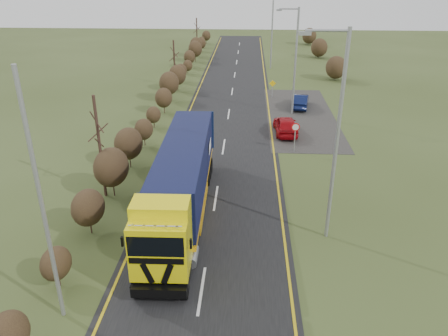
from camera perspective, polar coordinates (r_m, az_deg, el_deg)
ground at (r=22.06m, az=-1.86°, el=-8.96°), size 160.00×160.00×0.00m
road at (r=30.85m, az=-0.26°, el=1.40°), size 8.00×120.00×0.02m
layby at (r=40.45m, az=9.92°, el=6.79°), size 6.00×18.00×0.02m
lane_markings at (r=30.56m, az=-0.29°, el=1.21°), size 7.52×116.00×0.01m
hedgerow at (r=29.28m, az=-12.33°, el=2.89°), size 2.24×102.04×6.05m
lorry at (r=22.77m, az=-5.57°, el=-1.53°), size 2.72×13.97×3.88m
car_red_hatchback at (r=35.47m, az=8.05°, el=5.56°), size 1.91×4.29×1.43m
car_blue_sedan at (r=42.64m, az=9.96°, el=8.62°), size 2.03×4.12×1.30m
streetlight_near at (r=20.21m, az=14.28°, el=4.72°), size 2.13×0.20×10.06m
streetlight_mid at (r=39.65m, az=9.18°, el=14.08°), size 1.96×0.18×9.24m
streetlight_far at (r=58.90m, az=6.18°, el=18.15°), size 2.14×0.20×10.09m
left_pole at (r=16.19m, az=-22.67°, el=-4.62°), size 0.16×0.16×9.64m
speed_sign at (r=31.69m, az=9.28°, el=4.66°), size 0.61×0.10×2.20m
warning_board at (r=45.68m, az=6.34°, el=10.48°), size 0.69×0.11×1.81m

